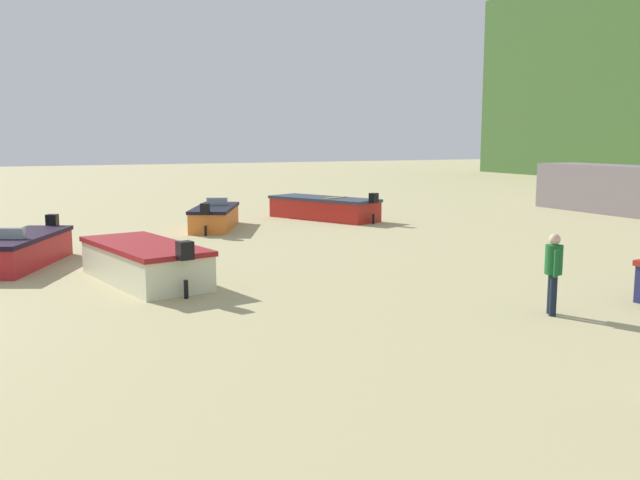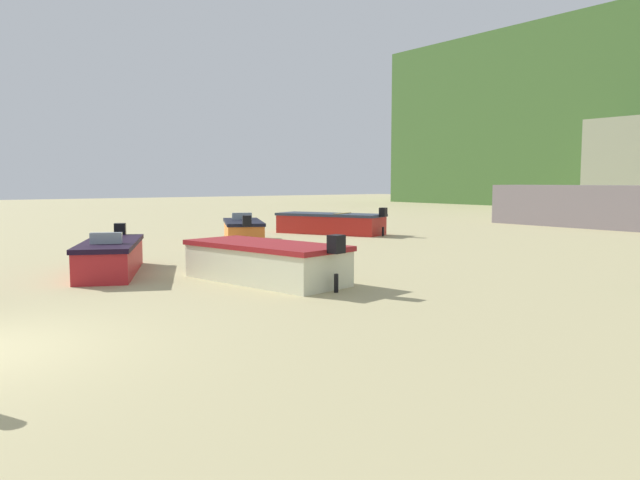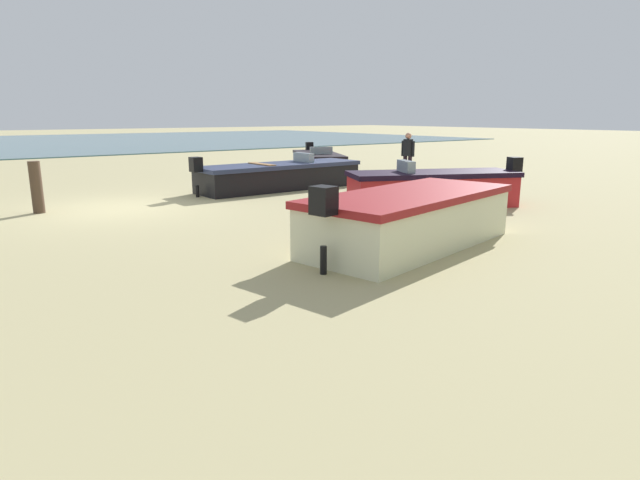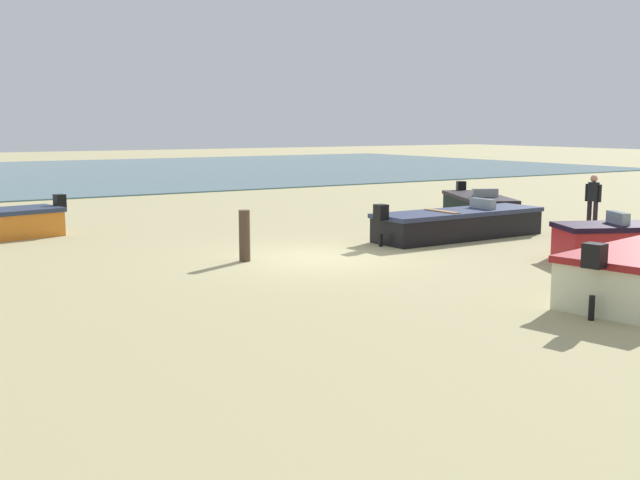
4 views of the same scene
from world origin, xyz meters
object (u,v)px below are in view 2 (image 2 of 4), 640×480
Objects in this scene: boat_red_3 at (111,257)px; boat_cream_8 at (266,262)px; boat_red_5 at (331,223)px; boat_orange_7 at (243,231)px.

boat_cream_8 is at bearing 151.56° from boat_red_3.
boat_red_3 is at bearing 114.91° from boat_cream_8.
boat_red_5 is 13.85m from boat_cream_8.
boat_cream_8 reaches higher than boat_red_3.
boat_cream_8 is at bearing -158.51° from boat_red_5.
boat_cream_8 is at bearing -90.70° from boat_orange_7.
boat_red_5 is 1.14× the size of boat_cream_8.
boat_cream_8 is (3.53, 2.62, 0.03)m from boat_red_3.
boat_red_3 is at bearing -116.58° from boat_orange_7.
boat_orange_7 is at bearing 165.87° from boat_red_5.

